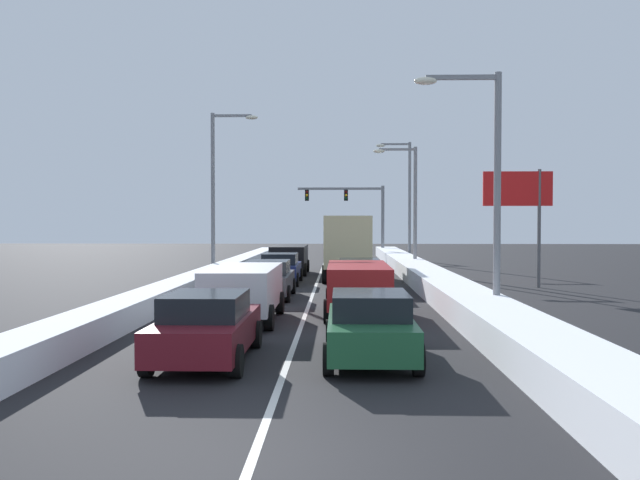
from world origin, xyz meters
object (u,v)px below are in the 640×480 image
(sedan_charcoal_center_lane_third, at_px, (268,279))
(street_lamp_left_mid, at_px, (219,180))
(suv_black_center_lane_fifth, at_px, (290,257))
(street_lamp_right_near, at_px, (485,172))
(street_lamp_right_far, at_px, (405,191))
(roadside_sign_right, at_px, (518,201))
(box_truck_right_lane_fourth, at_px, (347,244))
(traffic_light_gantry, at_px, (356,205))
(sedan_maroon_center_lane_nearest, at_px, (207,327))
(street_lamp_right_mid, at_px, (409,197))
(sedan_navy_center_lane_fourth, at_px, (280,268))
(sedan_gray_right_lane_fifth, at_px, (345,258))
(suv_white_center_lane_second, at_px, (244,288))
(suv_red_right_lane_second, at_px, (358,285))
(sedan_green_right_lane_nearest, at_px, (370,326))
(sedan_silver_right_lane_third, at_px, (359,277))

(sedan_charcoal_center_lane_third, relative_size, street_lamp_left_mid, 0.49)
(suv_black_center_lane_fifth, bearing_deg, sedan_charcoal_center_lane_third, -89.73)
(street_lamp_right_near, xyz_separation_m, street_lamp_right_far, (0.54, 29.86, 0.77))
(suv_black_center_lane_fifth, xyz_separation_m, roadside_sign_right, (11.20, -7.69, 3.00))
(sedan_charcoal_center_lane_third, bearing_deg, box_truck_right_lane_fourth, 69.28)
(sedan_charcoal_center_lane_third, xyz_separation_m, traffic_light_gantry, (4.31, 31.22, 3.73))
(street_lamp_right_far, bearing_deg, sedan_maroon_center_lane_nearest, -102.39)
(street_lamp_right_mid, distance_m, street_lamp_right_far, 10.01)
(street_lamp_right_far, relative_size, roadside_sign_right, 1.65)
(sedan_navy_center_lane_fourth, bearing_deg, box_truck_right_lane_fourth, 37.21)
(sedan_gray_right_lane_fifth, relative_size, street_lamp_right_far, 0.50)
(sedan_charcoal_center_lane_third, height_order, street_lamp_right_near, street_lamp_right_near)
(suv_white_center_lane_second, distance_m, street_lamp_right_mid, 21.67)
(sedan_maroon_center_lane_nearest, height_order, street_lamp_left_mid, street_lamp_left_mid)
(suv_white_center_lane_second, bearing_deg, sedan_navy_center_lane_fourth, 89.91)
(sedan_charcoal_center_lane_third, distance_m, street_lamp_right_near, 10.25)
(suv_white_center_lane_second, distance_m, street_lamp_right_near, 8.20)
(traffic_light_gantry, bearing_deg, suv_red_right_lane_second, -91.33)
(sedan_green_right_lane_nearest, distance_m, box_truck_right_lane_fourth, 20.58)
(sedan_maroon_center_lane_nearest, bearing_deg, street_lamp_right_near, 39.38)
(street_lamp_right_near, height_order, street_lamp_right_far, street_lamp_right_far)
(suv_red_right_lane_second, distance_m, roadside_sign_right, 12.56)
(sedan_navy_center_lane_fourth, height_order, street_lamp_right_mid, street_lamp_right_mid)
(street_lamp_left_mid, bearing_deg, sedan_silver_right_lane_third, -50.94)
(sedan_green_right_lane_nearest, distance_m, suv_black_center_lane_fifth, 24.38)
(sedan_maroon_center_lane_nearest, bearing_deg, sedan_green_right_lane_nearest, 3.72)
(box_truck_right_lane_fourth, bearing_deg, traffic_light_gantry, 87.38)
(suv_red_right_lane_second, distance_m, sedan_gray_right_lane_fifth, 21.02)
(traffic_light_gantry, bearing_deg, street_lamp_right_near, -85.41)
(sedan_navy_center_lane_fourth, relative_size, street_lamp_left_mid, 0.49)
(sedan_gray_right_lane_fifth, relative_size, traffic_light_gantry, 0.60)
(sedan_gray_right_lane_fifth, relative_size, sedan_charcoal_center_lane_third, 1.00)
(sedan_green_right_lane_nearest, height_order, box_truck_right_lane_fourth, box_truck_right_lane_fourth)
(suv_black_center_lane_fifth, bearing_deg, box_truck_right_lane_fourth, -46.91)
(suv_black_center_lane_fifth, bearing_deg, sedan_navy_center_lane_fourth, -89.92)
(street_lamp_right_mid, height_order, street_lamp_left_mid, street_lamp_left_mid)
(suv_red_right_lane_second, bearing_deg, box_truck_right_lane_fourth, 90.82)
(suv_red_right_lane_second, relative_size, street_lamp_right_near, 0.64)
(sedan_maroon_center_lane_nearest, distance_m, street_lamp_right_far, 37.03)
(sedan_silver_right_lane_third, xyz_separation_m, sedan_charcoal_center_lane_third, (-3.69, -1.23, 0.00))
(sedan_maroon_center_lane_nearest, bearing_deg, street_lamp_right_far, 77.61)
(street_lamp_left_mid, bearing_deg, suv_black_center_lane_fifth, 22.74)
(sedan_green_right_lane_nearest, height_order, street_lamp_right_far, street_lamp_right_far)
(sedan_navy_center_lane_fourth, bearing_deg, street_lamp_right_mid, 47.14)
(sedan_gray_right_lane_fifth, bearing_deg, suv_black_center_lane_fifth, -130.58)
(street_lamp_right_mid, bearing_deg, suv_black_center_lane_fifth, -167.44)
(traffic_light_gantry, relative_size, street_lamp_right_far, 0.83)
(sedan_maroon_center_lane_nearest, distance_m, street_lamp_left_mid, 23.52)
(street_lamp_right_far, bearing_deg, suv_black_center_lane_fifth, -124.38)
(suv_white_center_lane_second, bearing_deg, sedan_charcoal_center_lane_third, 89.38)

